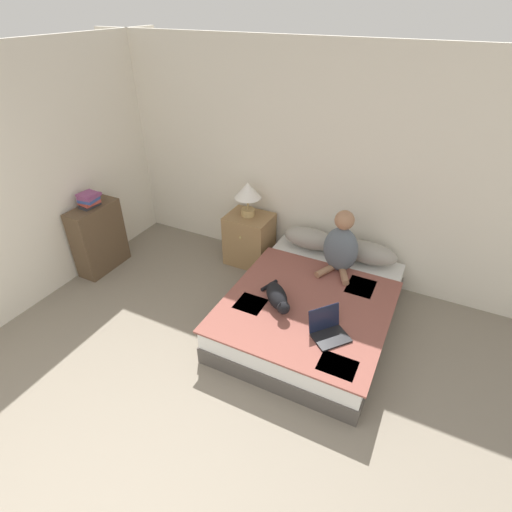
{
  "coord_description": "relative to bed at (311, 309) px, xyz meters",
  "views": [
    {
      "loc": [
        1.36,
        -0.27,
        2.87
      ],
      "look_at": [
        -0.1,
        2.63,
        0.74
      ],
      "focal_mm": 28.0,
      "sensor_mm": 36.0,
      "label": 1
    }
  ],
  "objects": [
    {
      "name": "person_sitting",
      "position": [
        0.1,
        0.51,
        0.5
      ],
      "size": [
        0.37,
        0.36,
        0.7
      ],
      "color": "slate",
      "rests_on": "bed"
    },
    {
      "name": "pillow_far",
      "position": [
        0.33,
        0.81,
        0.31
      ],
      "size": [
        0.64,
        0.29,
        0.23
      ],
      "color": "gray",
      "rests_on": "bed"
    },
    {
      "name": "wall_back",
      "position": [
        -0.47,
        1.05,
        1.08
      ],
      "size": [
        5.7,
        0.05,
        2.55
      ],
      "color": "silver",
      "rests_on": "ground_plane"
    },
    {
      "name": "wall_side",
      "position": [
        -2.85,
        -0.86,
        1.08
      ],
      "size": [
        0.05,
        4.77,
        2.55
      ],
      "color": "silver",
      "rests_on": "ground_plane"
    },
    {
      "name": "book_stack_top",
      "position": [
        -2.66,
        -0.18,
        0.73
      ],
      "size": [
        0.21,
        0.25,
        0.17
      ],
      "color": "#2D2D33",
      "rests_on": "bookshelf"
    },
    {
      "name": "laptop_open",
      "position": [
        0.31,
        -0.48,
        0.25
      ],
      "size": [
        0.4,
        0.4,
        0.24
      ],
      "rotation": [
        0.0,
        0.0,
        0.87
      ],
      "color": "black",
      "rests_on": "bed"
    },
    {
      "name": "table_lamp",
      "position": [
        -1.12,
        0.76,
        0.75
      ],
      "size": [
        0.32,
        0.32,
        0.42
      ],
      "color": "tan",
      "rests_on": "nightstand"
    },
    {
      "name": "pillow_near",
      "position": [
        -0.34,
        0.81,
        0.31
      ],
      "size": [
        0.64,
        0.29,
        0.23
      ],
      "color": "gray",
      "rests_on": "bed"
    },
    {
      "name": "nightstand",
      "position": [
        -1.11,
        0.76,
        0.13
      ],
      "size": [
        0.53,
        0.46,
        0.64
      ],
      "color": "#937047",
      "rests_on": "ground_plane"
    },
    {
      "name": "cat_tabby",
      "position": [
        -0.25,
        -0.3,
        0.29
      ],
      "size": [
        0.42,
        0.52,
        0.18
      ],
      "rotation": [
        0.0,
        0.0,
        -0.86
      ],
      "color": "black",
      "rests_on": "bed"
    },
    {
      "name": "bed",
      "position": [
        0.0,
        0.0,
        0.0
      ],
      "size": [
        1.53,
        1.96,
        0.39
      ],
      "color": "#4C4742",
      "rests_on": "ground_plane"
    },
    {
      "name": "bookshelf",
      "position": [
        -2.66,
        -0.18,
        0.23
      ],
      "size": [
        0.27,
        0.63,
        0.84
      ],
      "color": "brown",
      "rests_on": "ground_plane"
    }
  ]
}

